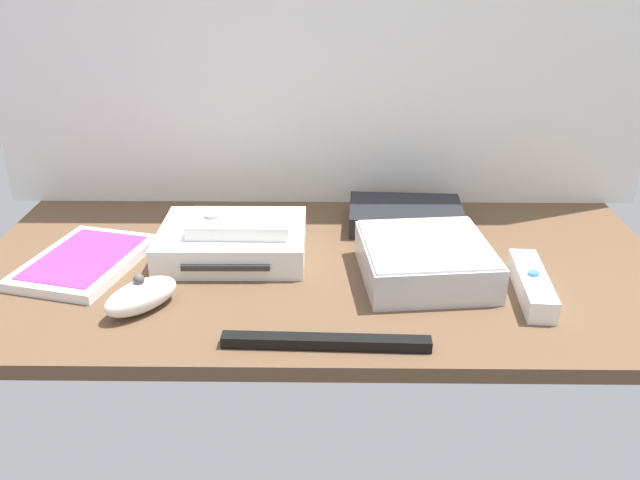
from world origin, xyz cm
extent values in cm
cube|color=brown|center=(0.00, 0.00, -1.00)|extent=(100.00, 48.00, 2.00)
cube|color=white|center=(0.00, 24.60, 32.00)|extent=(110.00, 1.20, 64.00)
cube|color=white|center=(-12.79, 3.18, 2.20)|extent=(21.15, 16.20, 4.40)
cube|color=#2D2D2D|center=(-12.71, -5.02, 2.20)|extent=(12.01, 0.72, 0.80)
cube|color=silver|center=(14.41, -3.31, 2.50)|extent=(18.61, 18.61, 5.00)
cube|color=silver|center=(14.41, -3.31, 5.15)|extent=(17.87, 17.87, 0.30)
cube|color=white|center=(-33.57, -0.61, 0.70)|extent=(17.76, 21.71, 1.40)
cube|color=#B233B2|center=(-33.57, -0.61, 1.48)|extent=(14.75, 18.54, 0.16)
cube|color=black|center=(13.67, 14.02, 1.70)|extent=(18.62, 12.95, 3.40)
cube|color=#19D833|center=(13.34, 7.83, 1.70)|extent=(8.01, 0.83, 0.60)
cube|color=white|center=(27.75, -7.93, 1.50)|extent=(4.80, 15.05, 3.00)
cylinder|color=#387FDB|center=(27.75, -7.93, 3.20)|extent=(1.40, 1.40, 0.40)
ellipsoid|color=white|center=(-22.18, -12.34, 2.00)|extent=(10.04, 10.31, 4.00)
sphere|color=#4C4C4C|center=(-22.18, -12.34, 4.40)|extent=(1.40, 1.40, 1.40)
cube|color=white|center=(-11.46, 2.39, 5.40)|extent=(14.47, 8.13, 2.00)
cylinder|color=#99999E|center=(-15.46, 2.42, 6.60)|extent=(2.02, 2.02, 0.40)
cube|color=black|center=(0.92, -20.10, 0.70)|extent=(24.04, 2.53, 1.40)
camera|label=1|loc=(0.94, -80.54, 42.58)|focal=35.71mm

